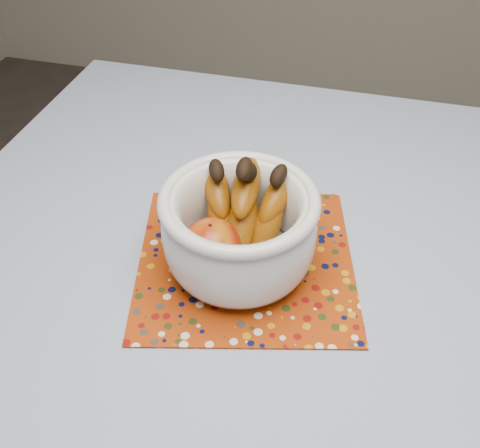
% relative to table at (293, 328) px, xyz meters
% --- Properties ---
extents(table, '(1.20, 1.20, 0.75)m').
position_rel_table_xyz_m(table, '(0.00, 0.00, 0.00)').
color(table, brown).
rests_on(table, ground).
extents(tablecloth, '(1.32, 1.32, 0.01)m').
position_rel_table_xyz_m(tablecloth, '(0.00, 0.00, 0.08)').
color(tablecloth, '#6376A5').
rests_on(tablecloth, table).
extents(placemat, '(0.42, 0.42, 0.00)m').
position_rel_table_xyz_m(placemat, '(-0.09, 0.05, 0.09)').
color(placemat, '#922D08').
rests_on(placemat, tablecloth).
extents(fruit_bowl, '(0.24, 0.25, 0.19)m').
position_rel_table_xyz_m(fruit_bowl, '(-0.10, 0.04, 0.17)').
color(fruit_bowl, silver).
rests_on(fruit_bowl, placemat).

